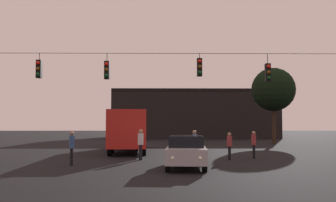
{
  "coord_description": "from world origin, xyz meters",
  "views": [
    {
      "loc": [
        0.51,
        -4.51,
        2.1
      ],
      "look_at": [
        0.8,
        18.35,
        3.45
      ],
      "focal_mm": 40.87,
      "sensor_mm": 36.0,
      "label": 1
    }
  ],
  "objects_px": {
    "pedestrian_crossing_center": "(254,143)",
    "pedestrian_near_bus": "(194,143)",
    "tree_left_silhouette": "(273,90)",
    "pedestrian_crossing_right": "(141,142)",
    "pedestrian_trailing": "(72,146)",
    "city_bus": "(129,127)",
    "pedestrian_crossing_left": "(229,145)",
    "car_near_right": "(186,151)"
  },
  "relations": [
    {
      "from": "pedestrian_trailing",
      "to": "tree_left_silhouette",
      "type": "bearing_deg",
      "value": 51.15
    },
    {
      "from": "car_near_right",
      "to": "pedestrian_crossing_center",
      "type": "distance_m",
      "value": 6.52
    },
    {
      "from": "pedestrian_crossing_left",
      "to": "tree_left_silhouette",
      "type": "relative_size",
      "value": 0.2
    },
    {
      "from": "car_near_right",
      "to": "pedestrian_crossing_center",
      "type": "height_order",
      "value": "pedestrian_crossing_center"
    },
    {
      "from": "car_near_right",
      "to": "pedestrian_crossing_left",
      "type": "bearing_deg",
      "value": 55.73
    },
    {
      "from": "pedestrian_crossing_center",
      "to": "tree_left_silhouette",
      "type": "bearing_deg",
      "value": 69.87
    },
    {
      "from": "pedestrian_crossing_left",
      "to": "pedestrian_near_bus",
      "type": "relative_size",
      "value": 0.92
    },
    {
      "from": "pedestrian_crossing_left",
      "to": "pedestrian_crossing_center",
      "type": "height_order",
      "value": "pedestrian_crossing_center"
    },
    {
      "from": "pedestrian_crossing_left",
      "to": "pedestrian_crossing_center",
      "type": "relative_size",
      "value": 0.95
    },
    {
      "from": "city_bus",
      "to": "pedestrian_crossing_left",
      "type": "relative_size",
      "value": 7.08
    },
    {
      "from": "city_bus",
      "to": "tree_left_silhouette",
      "type": "relative_size",
      "value": 1.41
    },
    {
      "from": "car_near_right",
      "to": "pedestrian_trailing",
      "type": "bearing_deg",
      "value": 167.49
    },
    {
      "from": "city_bus",
      "to": "pedestrian_crossing_center",
      "type": "distance_m",
      "value": 10.24
    },
    {
      "from": "pedestrian_crossing_left",
      "to": "pedestrian_crossing_right",
      "type": "height_order",
      "value": "pedestrian_crossing_right"
    },
    {
      "from": "city_bus",
      "to": "pedestrian_crossing_right",
      "type": "bearing_deg",
      "value": -79.74
    },
    {
      "from": "car_near_right",
      "to": "city_bus",
      "type": "bearing_deg",
      "value": 108.22
    },
    {
      "from": "city_bus",
      "to": "pedestrian_crossing_right",
      "type": "relative_size",
      "value": 6.31
    },
    {
      "from": "car_near_right",
      "to": "pedestrian_crossing_left",
      "type": "relative_size",
      "value": 2.82
    },
    {
      "from": "car_near_right",
      "to": "pedestrian_near_bus",
      "type": "bearing_deg",
      "value": 79.86
    },
    {
      "from": "tree_left_silhouette",
      "to": "car_near_right",
      "type": "bearing_deg",
      "value": -116.04
    },
    {
      "from": "car_near_right",
      "to": "tree_left_silhouette",
      "type": "relative_size",
      "value": 0.56
    },
    {
      "from": "pedestrian_crossing_center",
      "to": "city_bus",
      "type": "bearing_deg",
      "value": 141.94
    },
    {
      "from": "pedestrian_crossing_center",
      "to": "pedestrian_near_bus",
      "type": "relative_size",
      "value": 0.96
    },
    {
      "from": "pedestrian_crossing_center",
      "to": "pedestrian_trailing",
      "type": "xyz_separation_m",
      "value": [
        -10.06,
        -3.58,
        0.05
      ]
    },
    {
      "from": "pedestrian_crossing_center",
      "to": "car_near_right",
      "type": "bearing_deg",
      "value": -132.0
    },
    {
      "from": "pedestrian_crossing_right",
      "to": "pedestrian_near_bus",
      "type": "relative_size",
      "value": 1.03
    },
    {
      "from": "city_bus",
      "to": "pedestrian_crossing_right",
      "type": "distance_m",
      "value": 7.2
    },
    {
      "from": "pedestrian_crossing_left",
      "to": "pedestrian_near_bus",
      "type": "distance_m",
      "value": 2.03
    },
    {
      "from": "pedestrian_near_bus",
      "to": "city_bus",
      "type": "bearing_deg",
      "value": 121.95
    },
    {
      "from": "city_bus",
      "to": "car_near_right",
      "type": "height_order",
      "value": "city_bus"
    },
    {
      "from": "tree_left_silhouette",
      "to": "pedestrian_near_bus",
      "type": "bearing_deg",
      "value": -119.36
    },
    {
      "from": "pedestrian_crossing_center",
      "to": "pedestrian_near_bus",
      "type": "height_order",
      "value": "pedestrian_near_bus"
    },
    {
      "from": "car_near_right",
      "to": "pedestrian_crossing_left",
      "type": "height_order",
      "value": "pedestrian_crossing_left"
    },
    {
      "from": "pedestrian_crossing_center",
      "to": "pedestrian_near_bus",
      "type": "distance_m",
      "value": 3.71
    },
    {
      "from": "city_bus",
      "to": "tree_left_silhouette",
      "type": "height_order",
      "value": "tree_left_silhouette"
    },
    {
      "from": "city_bus",
      "to": "tree_left_silhouette",
      "type": "bearing_deg",
      "value": 35.67
    },
    {
      "from": "pedestrian_crossing_right",
      "to": "tree_left_silhouette",
      "type": "distance_m",
      "value": 21.83
    },
    {
      "from": "city_bus",
      "to": "pedestrian_trailing",
      "type": "relative_size",
      "value": 6.47
    },
    {
      "from": "pedestrian_crossing_right",
      "to": "pedestrian_trailing",
      "type": "xyz_separation_m",
      "value": [
        -3.31,
        -2.83,
        -0.03
      ]
    },
    {
      "from": "tree_left_silhouette",
      "to": "city_bus",
      "type": "bearing_deg",
      "value": -144.33
    },
    {
      "from": "pedestrian_crossing_right",
      "to": "pedestrian_trailing",
      "type": "relative_size",
      "value": 1.03
    },
    {
      "from": "pedestrian_crossing_right",
      "to": "pedestrian_near_bus",
      "type": "xyz_separation_m",
      "value": [
        3.12,
        -0.01,
        -0.03
      ]
    }
  ]
}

